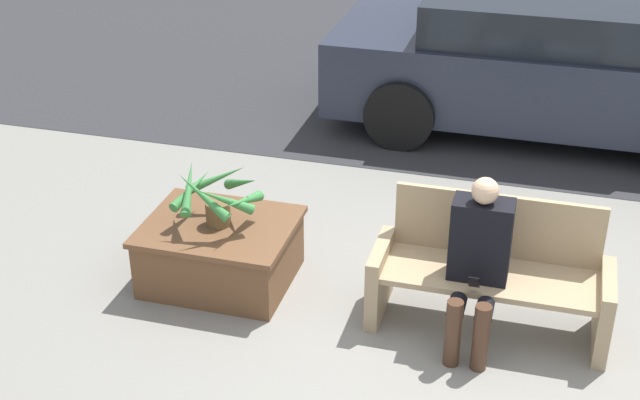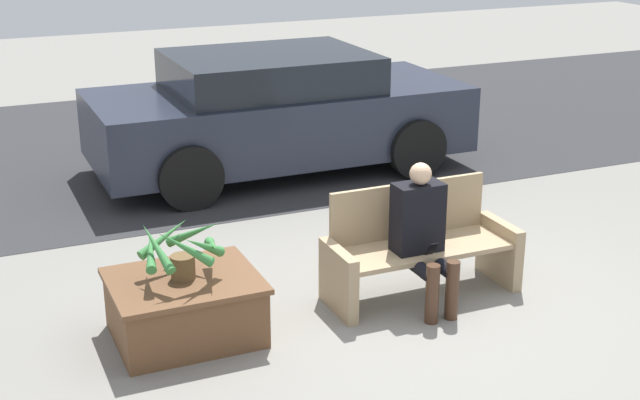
{
  "view_description": "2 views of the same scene",
  "coord_description": "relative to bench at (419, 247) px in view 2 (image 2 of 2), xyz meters",
  "views": [
    {
      "loc": [
        0.45,
        -4.78,
        3.58
      ],
      "look_at": [
        -1.06,
        0.57,
        0.63
      ],
      "focal_mm": 50.0,
      "sensor_mm": 36.0,
      "label": 1
    },
    {
      "loc": [
        -3.17,
        -5.41,
        3.12
      ],
      "look_at": [
        -0.53,
        0.65,
        0.79
      ],
      "focal_mm": 50.0,
      "sensor_mm": 36.0,
      "label": 2
    }
  ],
  "objects": [
    {
      "name": "bench",
      "position": [
        0.0,
        0.0,
        0.0
      ],
      "size": [
        1.56,
        0.56,
        0.88
      ],
      "color": "tan",
      "rests_on": "ground_plane"
    },
    {
      "name": "potted_plant",
      "position": [
        -1.93,
        0.0,
        0.3
      ],
      "size": [
        0.62,
        0.64,
        0.47
      ],
      "color": "brown",
      "rests_on": "planter_box"
    },
    {
      "name": "road_surface",
      "position": [
        -0.19,
        5.11,
        -0.39
      ],
      "size": [
        20.0,
        6.0,
        0.01
      ],
      "primitive_type": "cube",
      "color": "#2D2D30",
      "rests_on": "ground_plane"
    },
    {
      "name": "planter_box",
      "position": [
        -1.93,
        0.01,
        -0.14
      ],
      "size": [
        1.06,
        0.87,
        0.47
      ],
      "color": "brown",
      "rests_on": "ground_plane"
    },
    {
      "name": "parked_car",
      "position": [
        0.15,
        3.55,
        0.3
      ],
      "size": [
        4.22,
        1.98,
        1.37
      ],
      "color": "#232838",
      "rests_on": "ground_plane"
    },
    {
      "name": "person_seated",
      "position": [
        -0.08,
        -0.19,
        0.22
      ],
      "size": [
        0.38,
        0.57,
        1.14
      ],
      "color": "black",
      "rests_on": "ground_plane"
    },
    {
      "name": "ground_plane",
      "position": [
        -0.19,
        -0.31,
        -0.39
      ],
      "size": [
        30.0,
        30.0,
        0.0
      ],
      "primitive_type": "plane",
      "color": "gray"
    }
  ]
}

